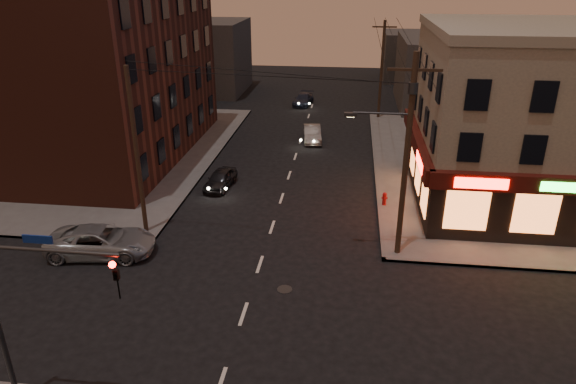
% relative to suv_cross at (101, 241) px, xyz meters
% --- Properties ---
extents(ground, '(120.00, 120.00, 0.00)m').
position_rel_suv_cross_xyz_m(ground, '(8.14, -4.00, -0.74)').
color(ground, black).
rests_on(ground, ground).
extents(sidewalk_ne, '(24.00, 28.00, 0.15)m').
position_rel_suv_cross_xyz_m(sidewalk_ne, '(26.14, 15.00, -0.67)').
color(sidewalk_ne, '#514F4C').
rests_on(sidewalk_ne, ground).
extents(sidewalk_nw, '(24.00, 28.00, 0.15)m').
position_rel_suv_cross_xyz_m(sidewalk_nw, '(-9.86, 15.00, -0.67)').
color(sidewalk_nw, '#514F4C').
rests_on(sidewalk_nw, ground).
extents(pizza_building, '(15.85, 12.85, 10.50)m').
position_rel_suv_cross_xyz_m(pizza_building, '(24.07, 9.43, 4.60)').
color(pizza_building, tan).
rests_on(pizza_building, sidewalk_ne).
extents(brick_apartment, '(12.00, 20.00, 13.00)m').
position_rel_suv_cross_xyz_m(brick_apartment, '(-6.36, 15.00, 5.91)').
color(brick_apartment, '#4D2318').
rests_on(brick_apartment, sidewalk_nw).
extents(bg_building_ne_a, '(10.00, 12.00, 7.00)m').
position_rel_suv_cross_xyz_m(bg_building_ne_a, '(22.14, 34.00, 2.76)').
color(bg_building_ne_a, '#3F3D3A').
rests_on(bg_building_ne_a, ground).
extents(bg_building_nw, '(9.00, 10.00, 8.00)m').
position_rel_suv_cross_xyz_m(bg_building_nw, '(-4.86, 38.00, 3.26)').
color(bg_building_nw, '#3F3D3A').
rests_on(bg_building_nw, ground).
extents(bg_building_ne_b, '(8.00, 8.00, 6.00)m').
position_rel_suv_cross_xyz_m(bg_building_ne_b, '(20.14, 48.00, 2.26)').
color(bg_building_ne_b, '#3F3D3A').
rests_on(bg_building_ne_b, ground).
extents(utility_pole_main, '(4.20, 0.44, 10.00)m').
position_rel_suv_cross_xyz_m(utility_pole_main, '(14.82, 1.80, 5.02)').
color(utility_pole_main, '#382619').
rests_on(utility_pole_main, sidewalk_ne).
extents(utility_pole_far, '(0.26, 0.26, 9.00)m').
position_rel_suv_cross_xyz_m(utility_pole_far, '(14.94, 28.00, 3.91)').
color(utility_pole_far, '#382619').
rests_on(utility_pole_far, sidewalk_ne).
extents(utility_pole_west, '(0.24, 0.24, 9.00)m').
position_rel_suv_cross_xyz_m(utility_pole_west, '(1.34, 2.50, 3.91)').
color(utility_pole_west, '#382619').
rests_on(utility_pole_west, sidewalk_nw).
extents(traffic_signal, '(4.49, 0.32, 6.47)m').
position_rel_suv_cross_xyz_m(traffic_signal, '(2.57, -9.60, 3.41)').
color(traffic_signal, '#333538').
rests_on(traffic_signal, ground).
extents(suv_cross, '(5.60, 3.05, 1.49)m').
position_rel_suv_cross_xyz_m(suv_cross, '(0.00, 0.00, 0.00)').
color(suv_cross, gray).
rests_on(suv_cross, ground).
extents(sedan_near, '(1.84, 3.68, 1.20)m').
position_rel_suv_cross_xyz_m(sedan_near, '(3.87, 9.28, -0.14)').
color(sedan_near, black).
rests_on(sedan_near, ground).
extents(sedan_mid, '(1.86, 4.09, 1.30)m').
position_rel_suv_cross_xyz_m(sedan_mid, '(9.12, 20.05, -0.09)').
color(sedan_mid, slate).
rests_on(sedan_mid, ground).
extents(sedan_far, '(2.17, 4.25, 1.18)m').
position_rel_suv_cross_xyz_m(sedan_far, '(7.17, 32.44, -0.15)').
color(sedan_far, '#171E2F').
rests_on(sedan_far, ground).
extents(fire_hydrant, '(0.35, 0.35, 0.81)m').
position_rel_suv_cross_xyz_m(fire_hydrant, '(14.54, 7.51, -0.15)').
color(fire_hydrant, maroon).
rests_on(fire_hydrant, sidewalk_ne).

